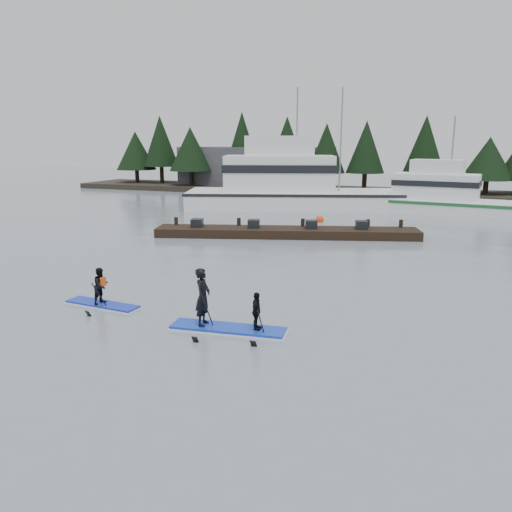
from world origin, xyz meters
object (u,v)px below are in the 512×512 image
(paddleboard_duo, at_px, (222,310))
(fishing_boat_medium, at_px, (451,206))
(paddleboard_solo, at_px, (102,292))
(fishing_boat_large, at_px, (300,198))
(floating_dock, at_px, (286,232))

(paddleboard_duo, bearing_deg, fishing_boat_medium, 70.49)
(paddleboard_solo, bearing_deg, paddleboard_duo, -2.91)
(fishing_boat_large, relative_size, paddleboard_duo, 5.87)
(fishing_boat_medium, xyz_separation_m, floating_dock, (-9.55, -13.91, -0.34))
(paddleboard_duo, bearing_deg, fishing_boat_large, 94.36)
(fishing_boat_large, bearing_deg, paddleboard_duo, -96.57)
(paddleboard_solo, xyz_separation_m, paddleboard_duo, (4.93, -0.65, 0.12))
(fishing_boat_medium, distance_m, paddleboard_solo, 31.10)
(paddleboard_solo, height_order, paddleboard_duo, paddleboard_duo)
(fishing_boat_medium, height_order, paddleboard_duo, fishing_boat_medium)
(paddleboard_duo, bearing_deg, floating_dock, 93.37)
(fishing_boat_large, height_order, paddleboard_solo, fishing_boat_large)
(floating_dock, distance_m, paddleboard_duo, 15.72)
(floating_dock, relative_size, paddleboard_duo, 4.36)
(fishing_boat_medium, bearing_deg, paddleboard_duo, -95.66)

